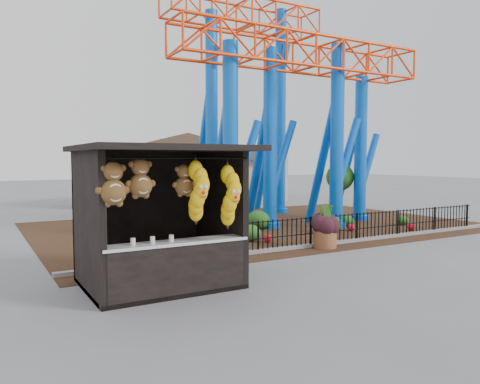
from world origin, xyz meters
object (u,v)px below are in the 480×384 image
prize_booth (161,219)px  terracotta_planter (325,238)px  roller_coaster (279,76)px  potted_plant (327,234)px

prize_booth → terracotta_planter: prize_booth is taller
roller_coaster → terracotta_planter: roller_coaster is taller
terracotta_planter → potted_plant: 0.15m
prize_booth → potted_plant: prize_booth is taller
roller_coaster → terracotta_planter: size_ratio=15.08×
roller_coaster → potted_plant: bearing=-109.3°
roller_coaster → terracotta_planter: 8.48m
terracotta_planter → prize_booth: bearing=-163.7°
prize_booth → terracotta_planter: bearing=16.3°
roller_coaster → terracotta_planter: bearing=-109.8°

